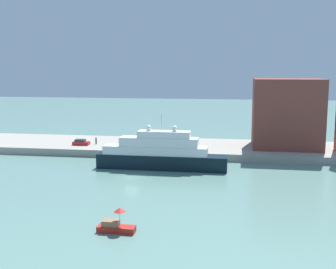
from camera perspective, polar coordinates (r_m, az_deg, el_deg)
The scene contains 8 objects.
ground at distance 78.13m, azimuth -4.84°, elevation -5.70°, with size 400.00×400.00×0.00m, color slate.
quay_dock at distance 102.75m, azimuth -1.32°, elevation -1.70°, with size 110.00×19.94×1.60m, color gray.
large_yacht at distance 83.83m, azimuth -1.08°, elevation -2.57°, with size 25.34×3.79×10.66m.
small_motorboat at distance 53.19m, azimuth -6.93°, elevation -11.81°, with size 4.56×1.56×3.05m.
harbor_building at distance 101.27m, azimuth 15.44°, elevation 2.72°, with size 15.13×12.30×15.51m, color brown.
parked_car at distance 103.25m, azimuth -11.43°, elevation -1.04°, with size 3.85×1.80×1.35m.
person_figure at distance 103.78m, azimuth -9.48°, elevation -0.83°, with size 0.36×0.36×1.68m.
mooring_bollard at distance 94.95m, azimuth -3.90°, elevation -1.88°, with size 0.40×0.40×0.71m, color black.
Camera 1 is at (18.61, -73.34, 19.49)m, focal length 46.14 mm.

